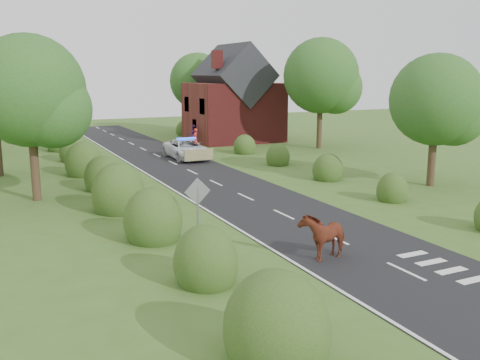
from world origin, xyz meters
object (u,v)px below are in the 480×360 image
pedestrian_red (195,138)px  pedestrian_purple (194,135)px  cow (323,238)px  road_sign (198,200)px  police_van (186,149)px

pedestrian_red → pedestrian_purple: bearing=-150.9°
cow → pedestrian_purple: pedestrian_purple is taller
road_sign → police_van: bearing=71.3°
pedestrian_purple → pedestrian_red: bearing=84.7°
police_van → pedestrian_red: size_ratio=3.12×
road_sign → pedestrian_red: 26.34m
cow → police_van: size_ratio=0.37×
cow → police_van: (3.26, 23.08, 0.04)m
pedestrian_purple → road_sign: bearing=81.8°
road_sign → pedestrian_purple: bearing=69.6°
cow → pedestrian_red: bearing=152.5°
road_sign → pedestrian_purple: (9.97, 26.81, -0.73)m
cow → pedestrian_purple: 31.13m
road_sign → pedestrian_purple: 28.61m
police_van → pedestrian_purple: pedestrian_purple is taller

